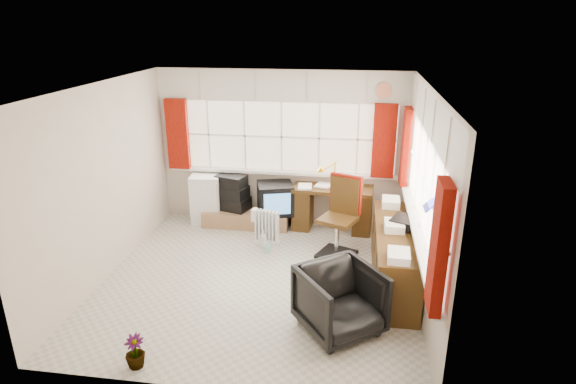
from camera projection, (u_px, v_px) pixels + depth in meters
The scene contains 20 objects.
ground at pixel (259, 280), 6.31m from camera, with size 4.00×4.00×0.00m, color beige.
room_walls at pixel (256, 171), 5.79m from camera, with size 4.00×4.00×4.00m.
window_back at pixel (282, 168), 7.79m from camera, with size 3.70×0.12×3.60m.
window_right at pixel (417, 223), 5.72m from camera, with size 0.12×3.70×3.60m.
curtains at pixel (337, 157), 6.54m from camera, with size 3.83×3.83×1.15m.
overhead_cabinets at pixel (343, 98), 6.31m from camera, with size 3.98×3.98×0.48m.
desk at pixel (333, 205), 7.73m from camera, with size 1.28×0.69×0.75m.
desk_lamp at pixel (335, 169), 7.51m from camera, with size 0.15×0.13×0.42m.
task_chair at pixel (342, 213), 6.85m from camera, with size 0.64×0.66×1.16m.
office_chair at pixel (340, 300), 5.19m from camera, with size 0.79×0.81×0.74m, color black.
radiator at pixel (267, 231), 7.22m from camera, with size 0.39×0.21×0.55m.
credenza at pixel (394, 255), 6.13m from camera, with size 0.50×2.00×0.85m.
file_tray at pixel (404, 222), 6.08m from camera, with size 0.27×0.35×0.12m, color black.
tv_bench at pixel (247, 218), 7.94m from camera, with size 1.40×0.50×0.25m, color #A97C54.
crt_tv at pixel (275, 198), 7.74m from camera, with size 0.67×0.64×0.50m.
hifi_stack at pixel (232, 193), 7.90m from camera, with size 0.63×0.50×0.58m.
mini_fridge at pixel (207, 198), 8.01m from camera, with size 0.53×0.53×0.82m.
spray_bottle_a at pixel (263, 239), 7.17m from camera, with size 0.10×0.11×0.27m, color silver.
spray_bottle_b at pixel (267, 247), 7.01m from camera, with size 0.08×0.08×0.18m, color #94DCD2.
flower_vase at pixel (135, 352), 4.69m from camera, with size 0.20×0.20×0.35m, color black.
Camera 1 is at (1.18, -5.41, 3.25)m, focal length 30.00 mm.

